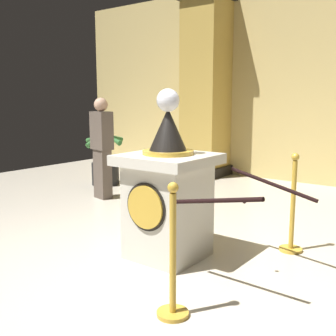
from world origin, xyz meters
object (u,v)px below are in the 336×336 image
Objects in this scene: stanchion_near at (173,271)px; pedestal_clock at (168,194)px; bystander_guest at (102,146)px; potted_palm_left at (105,168)px; stanchion_far at (292,217)px.

pedestal_clock is at bearing 129.12° from stanchion_near.
bystander_guest is at bearing 143.85° from stanchion_near.
potted_palm_left is at bearing 141.66° from stanchion_near.
pedestal_clock reaches higher than stanchion_near.
potted_palm_left is 0.65× the size of bystander_guest.
potted_palm_left is 1.20m from bystander_guest.
stanchion_far is at bearing -16.82° from potted_palm_left.
bystander_guest is (0.75, -0.77, 0.54)m from potted_palm_left.
pedestal_clock is 1.05× the size of bystander_guest.
pedestal_clock is 1.19m from stanchion_near.
pedestal_clock reaches higher than potted_palm_left.
bystander_guest is at bearing -46.12° from potted_palm_left.
stanchion_near is 4.87m from potted_palm_left.
pedestal_clock is 3.77m from potted_palm_left.
stanchion_near is at bearing -50.88° from pedestal_clock.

